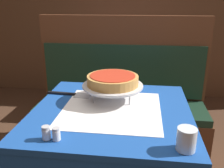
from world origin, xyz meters
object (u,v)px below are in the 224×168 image
booth_bench (121,112)px  deep_dish_pizza (113,80)px  condiment_caddy (118,42)px  water_glass_near (186,139)px  dining_table_front (112,125)px  dining_table_rear (118,57)px  salt_shaker (46,133)px  pepper_shaker (56,134)px  pizza_pan_stand (113,86)px  pizza_server (70,94)px

booth_bench → deep_dish_pizza: bearing=-88.7°
booth_bench → deep_dish_pizza: booth_bench is taller
booth_bench → condiment_caddy: booth_bench is taller
water_glass_near → condiment_caddy: (-0.51, 2.23, 0.00)m
dining_table_front → deep_dish_pizza: deep_dish_pizza is taller
dining_table_rear → deep_dish_pizza: (0.14, -1.64, 0.24)m
dining_table_rear → salt_shaker: 2.12m
salt_shaker → pepper_shaker: salt_shaker is taller
pizza_pan_stand → dining_table_rear: bearing=94.7°
dining_table_front → salt_shaker: bearing=-124.8°
dining_table_rear → salt_shaker: bearing=-92.4°
dining_table_rear → condiment_caddy: condiment_caddy is taller
deep_dish_pizza → water_glass_near: deep_dish_pizza is taller
condiment_caddy → deep_dish_pizza: bearing=-85.0°
dining_table_rear → pizza_server: size_ratio=2.84×
deep_dish_pizza → pepper_shaker: deep_dish_pizza is taller
dining_table_front → condiment_caddy: condiment_caddy is taller
dining_table_rear → pepper_shaker: bearing=-91.2°
dining_table_rear → water_glass_near: water_glass_near is taller
salt_shaker → dining_table_rear: bearing=87.6°
booth_bench → pepper_shaker: (-0.16, -1.21, 0.46)m
dining_table_front → deep_dish_pizza: (-0.01, 0.13, 0.22)m
salt_shaker → dining_table_front: bearing=55.2°
booth_bench → salt_shaker: (-0.21, -1.21, 0.46)m
deep_dish_pizza → pizza_server: (-0.27, 0.05, -0.12)m
salt_shaker → condiment_caddy: bearing=88.2°
booth_bench → pepper_shaker: size_ratio=27.08×
dining_table_front → pepper_shaker: bearing=-119.4°
dining_table_rear → salt_shaker: (-0.09, -2.11, 0.15)m
pepper_shaker → condiment_caddy: condiment_caddy is taller
salt_shaker → pizza_pan_stand: bearing=64.2°
salt_shaker → pepper_shaker: 0.04m
pizza_pan_stand → deep_dish_pizza: deep_dish_pizza is taller
salt_shaker → water_glass_near: bearing=-0.6°
dining_table_front → salt_shaker: (-0.24, -0.34, 0.13)m
deep_dish_pizza → pizza_server: deep_dish_pizza is taller
booth_bench → deep_dish_pizza: size_ratio=5.17×
salt_shaker → pizza_server: bearing=95.1°
dining_table_rear → salt_shaker: size_ratio=13.21×
dining_table_front → pepper_shaker: (-0.19, -0.34, 0.12)m
water_glass_near → salt_shaker: (-0.58, 0.01, -0.02)m
booth_bench → water_glass_near: 1.36m
dining_table_rear → condiment_caddy: (-0.02, 0.12, 0.17)m
dining_table_front → booth_bench: booth_bench is taller
dining_table_rear → deep_dish_pizza: size_ratio=2.69×
deep_dish_pizza → condiment_caddy: (-0.15, 1.76, -0.08)m
pepper_shaker → deep_dish_pizza: bearing=68.8°
booth_bench → condiment_caddy: bearing=97.7°
water_glass_near → condiment_caddy: 2.29m
pepper_shaker → dining_table_front: bearing=60.6°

